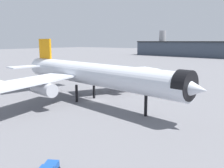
# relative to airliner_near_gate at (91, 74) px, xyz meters

# --- Properties ---
(ground) EXTENTS (900.00, 900.00, 0.00)m
(ground) POSITION_rel_airliner_near_gate_xyz_m (0.68, 1.11, -7.80)
(ground) COLOR slate
(airliner_near_gate) EXTENTS (66.57, 60.30, 17.71)m
(airliner_near_gate) POSITION_rel_airliner_near_gate_xyz_m (0.00, 0.00, 0.00)
(airliner_near_gate) COLOR silver
(airliner_near_gate) RESTS_ON ground
(terminal_building) EXTENTS (179.59, 40.90, 28.96)m
(terminal_building) POSITION_rel_airliner_near_gate_xyz_m (-26.10, 214.12, 0.81)
(terminal_building) COLOR #3D4756
(terminal_building) RESTS_ON ground
(traffic_cone_near_nose) EXTENTS (0.47, 0.47, 0.59)m
(traffic_cone_near_nose) POSITION_rel_airliner_near_gate_xyz_m (13.15, 37.43, -7.50)
(traffic_cone_near_nose) COLOR #F2600C
(traffic_cone_near_nose) RESTS_ON ground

